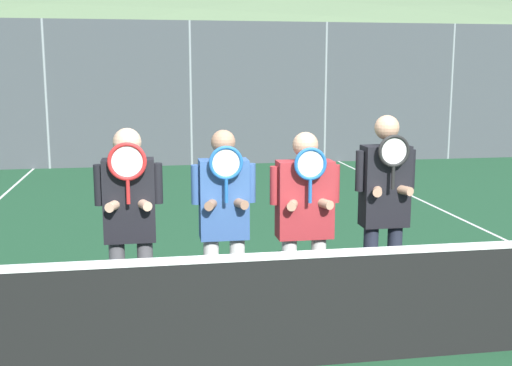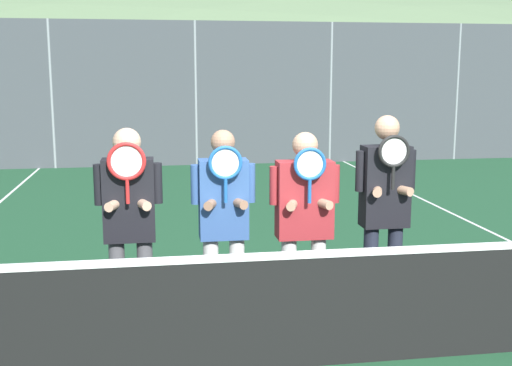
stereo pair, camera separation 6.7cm
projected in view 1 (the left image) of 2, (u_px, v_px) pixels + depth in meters
name	position (u px, v px, depth m)	size (l,w,h in m)	color
hill_distant	(157.00, 93.00, 62.94)	(114.91, 63.84, 22.34)	#5B7551
clubhouse_building	(227.00, 80.00, 24.02)	(17.64, 5.50, 3.69)	#9EA3A8
fence_back	(191.00, 94.00, 15.09)	(19.76, 0.06, 3.38)	gray
tennis_net	(293.00, 308.00, 4.82)	(9.82, 0.09, 1.02)	gray
court_line_right_sideline	(512.00, 243.00, 8.42)	(0.05, 16.00, 0.01)	white
player_leftmost	(130.00, 216.00, 5.24)	(0.55, 0.34, 1.79)	#56565B
player_center_left	(224.00, 217.00, 5.37)	(0.54, 0.34, 1.76)	white
player_center_right	(305.00, 214.00, 5.44)	(0.61, 0.34, 1.73)	white
player_rightmost	(384.00, 204.00, 5.59)	(0.54, 0.34, 1.86)	#232838
car_left_of_center	(126.00, 119.00, 17.58)	(4.78, 2.03, 1.82)	#285638
car_center	(305.00, 116.00, 18.24)	(4.13, 1.92, 1.88)	#285638
car_right_of_center	(456.00, 116.00, 19.41)	(4.32, 2.02, 1.70)	navy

